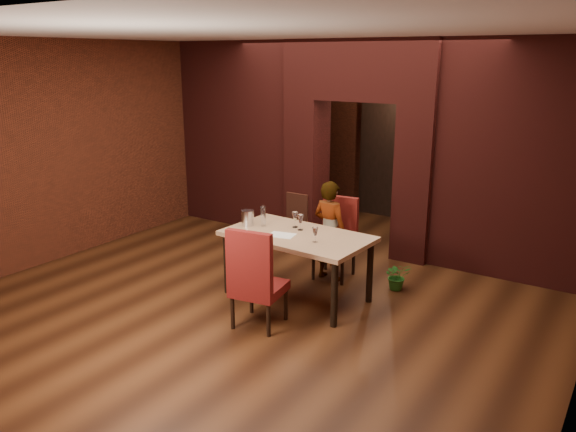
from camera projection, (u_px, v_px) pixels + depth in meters
name	position (u px, v px, depth m)	size (l,w,h in m)	color
floor	(288.00, 287.00, 7.44)	(8.00, 8.00, 0.00)	#442411
ceiling	(288.00, 34.00, 6.56)	(7.00, 8.00, 0.04)	silver
wall_back	(409.00, 133.00, 10.21)	(7.00, 0.04, 3.20)	maroon
wall_left	(103.00, 145.00, 8.85)	(0.04, 8.00, 3.20)	maroon
pillar_left	(307.00, 169.00, 9.23)	(0.55, 0.55, 2.30)	maroon
pillar_right	(417.00, 183.00, 8.23)	(0.55, 0.55, 2.30)	maroon
lintel	(363.00, 70.00, 8.29)	(2.45, 0.55, 0.90)	maroon
wing_wall_left	(239.00, 136.00, 9.86)	(2.27, 0.35, 3.20)	maroon
wing_wall_right	(522.00, 163.00, 7.36)	(2.27, 0.35, 3.20)	maroon
vent_panel	(297.00, 208.00, 9.16)	(0.40, 0.03, 0.50)	brown
rear_door	(386.00, 161.00, 10.53)	(0.90, 0.08, 2.10)	black
rear_door_frame	(385.00, 161.00, 10.50)	(1.02, 0.04, 2.22)	black
dining_table	(297.00, 266.00, 7.02)	(1.79, 1.01, 0.84)	tan
chair_far	(334.00, 239.00, 7.63)	(0.50, 0.50, 1.10)	maroon
chair_near	(259.00, 276.00, 6.25)	(0.53, 0.53, 1.17)	maroon
person_seated	(330.00, 231.00, 7.54)	(0.50, 0.33, 1.37)	silver
wine_glass_a	(295.00, 220.00, 7.15)	(0.08, 0.08, 0.20)	white
wine_glass_b	(300.00, 222.00, 7.03)	(0.08, 0.08, 0.20)	white
wine_glass_c	(315.00, 235.00, 6.57)	(0.07, 0.07, 0.18)	white
tasting_sheet	(282.00, 235.00, 6.85)	(0.31, 0.23, 0.00)	white
wine_bucket	(248.00, 218.00, 7.23)	(0.16, 0.16, 0.20)	silver
water_bottle	(263.00, 216.00, 7.19)	(0.06, 0.06, 0.28)	silver
potted_plant	(397.00, 276.00, 7.32)	(0.33, 0.29, 0.37)	#205E1B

